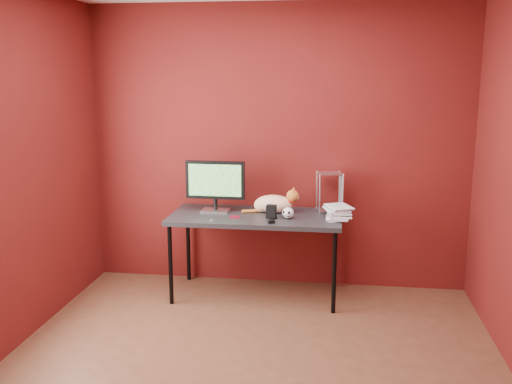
# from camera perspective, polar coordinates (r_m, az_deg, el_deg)

# --- Properties ---
(room) EXTENTS (3.52, 3.52, 2.61)m
(room) POSITION_cam_1_polar(r_m,az_deg,el_deg) (3.54, -0.72, 3.16)
(room) COLOR #512C1B
(room) RESTS_ON ground
(desk) EXTENTS (1.50, 0.70, 0.75)m
(desk) POSITION_cam_1_polar(r_m,az_deg,el_deg) (5.04, -0.03, -2.85)
(desk) COLOR black
(desk) RESTS_ON ground
(monitor) EXTENTS (0.53, 0.17, 0.46)m
(monitor) POSITION_cam_1_polar(r_m,az_deg,el_deg) (5.10, -4.10, 0.85)
(monitor) COLOR silver
(monitor) RESTS_ON desk
(cat) EXTENTS (0.51, 0.20, 0.24)m
(cat) POSITION_cam_1_polar(r_m,az_deg,el_deg) (5.09, 1.82, -1.17)
(cat) COLOR orange
(cat) RESTS_ON desk
(skull_mug) EXTENTS (0.10, 0.11, 0.10)m
(skull_mug) POSITION_cam_1_polar(r_m,az_deg,el_deg) (4.89, 3.22, -2.10)
(skull_mug) COLOR white
(skull_mug) RESTS_ON desk
(speaker) EXTENTS (0.10, 0.10, 0.12)m
(speaker) POSITION_cam_1_polar(r_m,az_deg,el_deg) (4.90, 1.54, -2.03)
(speaker) COLOR black
(speaker) RESTS_ON desk
(book_stack) EXTENTS (0.27, 0.30, 1.25)m
(book_stack) POSITION_cam_1_polar(r_m,az_deg,el_deg) (4.82, 7.35, 4.54)
(book_stack) COLOR beige
(book_stack) RESTS_ON desk
(wire_rack) EXTENTS (0.23, 0.20, 0.36)m
(wire_rack) POSITION_cam_1_polar(r_m,az_deg,el_deg) (5.17, 7.38, 0.03)
(wire_rack) COLOR silver
(wire_rack) RESTS_ON desk
(pocket_knife) EXTENTS (0.08, 0.03, 0.02)m
(pocket_knife) POSITION_cam_1_polar(r_m,az_deg,el_deg) (4.93, -2.15, -2.51)
(pocket_knife) COLOR maroon
(pocket_knife) RESTS_ON desk
(black_gadget) EXTENTS (0.06, 0.05, 0.03)m
(black_gadget) POSITION_cam_1_polar(r_m,az_deg,el_deg) (4.74, 1.55, -3.01)
(black_gadget) COLOR black
(black_gadget) RESTS_ON desk
(washer) EXTENTS (0.04, 0.04, 0.00)m
(washer) POSITION_cam_1_polar(r_m,az_deg,el_deg) (4.86, -4.39, -2.81)
(washer) COLOR silver
(washer) RESTS_ON desk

